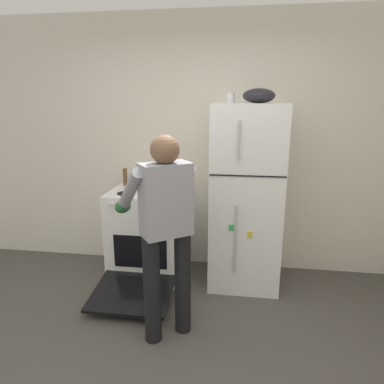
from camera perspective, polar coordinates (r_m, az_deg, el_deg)
The scene contains 8 objects.
kitchen_wall_back at distance 3.74m, azimuth 1.50°, elevation 7.65°, with size 6.00×0.10×2.70m, color silver.
refrigerator at distance 3.43m, azimuth 8.95°, elevation -0.85°, with size 0.68×0.72×1.80m.
stove_range at distance 3.69m, azimuth -7.30°, elevation -6.98°, with size 0.76×1.23×0.94m.
person_cook at distance 2.58m, azimuth -4.63°, elevation -4.73°, with size 0.69×0.74×1.60m.
red_pot at distance 3.45m, azimuth -5.17°, elevation 1.00°, with size 0.32×0.22×0.12m.
coffee_mug at distance 3.36m, azimuth 6.48°, elevation 15.28°, with size 0.11×0.08×0.10m.
pepper_mill at distance 3.81m, azimuth -11.07°, elevation 2.53°, with size 0.05×0.05×0.18m, color brown.
mixing_bowl at distance 3.31m, azimuth 11.08°, elevation 15.44°, with size 0.30×0.30×0.13m, color black.
Camera 1 is at (0.44, -1.74, 1.82)m, focal length 32.06 mm.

